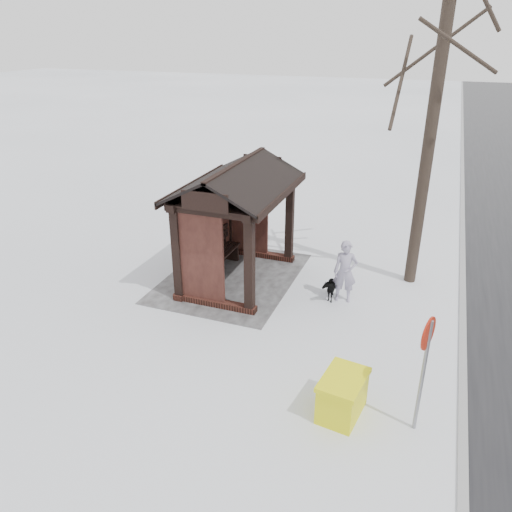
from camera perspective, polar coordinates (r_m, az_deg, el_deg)
The scene contains 9 objects.
ground at distance 13.09m, azimuth -2.00°, elevation -2.61°, with size 120.00×120.00×0.00m, color white.
kerb at distance 12.31m, azimuth 22.54°, elevation -6.49°, with size 120.00×0.15×0.06m, color gray.
trampled_patch at distance 13.16m, azimuth -2.80°, elevation -2.44°, with size 4.20×3.20×0.02m, color gray.
bus_shelter at distance 12.32m, azimuth -2.83°, elevation 6.51°, with size 3.60×2.40×3.09m.
tree_near at distance 12.24m, azimuth 20.97°, elevation 23.97°, with size 3.42×3.42×9.03m.
pedestrian at distance 11.92m, azimuth 10.16°, elevation -1.78°, with size 0.56×0.36×1.52m, color #9C94AE.
dog at distance 12.17m, azimuth 8.29°, elevation -3.53°, with size 0.32×0.70×0.59m, color black.
grit_bin at distance 8.78m, azimuth 9.84°, elevation -15.42°, with size 1.05×0.79×0.75m.
road_sign at distance 8.11m, azimuth 18.82°, elevation -10.13°, with size 0.52×0.18×2.09m.
Camera 1 is at (10.73, 4.53, 5.96)m, focal length 35.00 mm.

